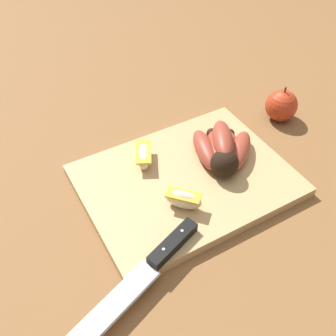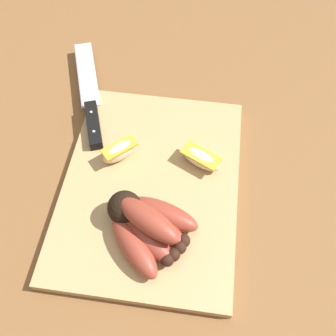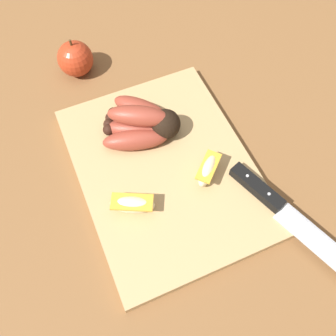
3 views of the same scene
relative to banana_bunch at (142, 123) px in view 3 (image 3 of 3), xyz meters
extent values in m
plane|color=brown|center=(-0.08, 0.01, -0.04)|extent=(6.00, 6.00, 0.00)
cube|color=tan|center=(-0.09, -0.01, -0.03)|extent=(0.38, 0.29, 0.02)
sphere|color=black|center=(-0.02, -0.04, 0.00)|extent=(0.05, 0.05, 0.05)
ellipsoid|color=brown|center=(0.03, -0.01, -0.01)|extent=(0.11, 0.10, 0.03)
sphere|color=black|center=(0.04, 0.04, -0.01)|extent=(0.02, 0.02, 0.02)
ellipsoid|color=brown|center=(0.01, 0.00, -0.01)|extent=(0.10, 0.11, 0.03)
sphere|color=black|center=(0.04, 0.05, -0.01)|extent=(0.02, 0.02, 0.02)
ellipsoid|color=brown|center=(-0.01, 0.01, -0.01)|extent=(0.09, 0.12, 0.03)
sphere|color=black|center=(0.02, 0.05, -0.01)|extent=(0.02, 0.02, 0.02)
ellipsoid|color=brown|center=(-0.02, 0.02, -0.01)|extent=(0.07, 0.12, 0.03)
sphere|color=black|center=(0.01, 0.06, -0.01)|extent=(0.02, 0.02, 0.02)
ellipsoid|color=brown|center=(0.00, 0.00, 0.02)|extent=(0.09, 0.11, 0.04)
cube|color=silver|center=(-0.32, -0.18, -0.02)|extent=(0.18, 0.10, 0.00)
cube|color=#99999E|center=(-0.31, -0.19, -0.02)|extent=(0.17, 0.06, 0.00)
cube|color=black|center=(-0.18, -0.13, -0.01)|extent=(0.10, 0.06, 0.02)
cylinder|color=#B2B2B7|center=(-0.16, -0.12, 0.00)|extent=(0.01, 0.01, 0.00)
cylinder|color=#B2B2B7|center=(-0.21, -0.13, 0.00)|extent=(0.01, 0.01, 0.00)
ellipsoid|color=beige|center=(-0.13, -0.07, -0.01)|extent=(0.06, 0.06, 0.04)
cube|color=gold|center=(-0.13, -0.07, 0.01)|extent=(0.06, 0.06, 0.00)
ellipsoid|color=beige|center=(-0.13, 0.07, -0.01)|extent=(0.06, 0.08, 0.03)
cube|color=gold|center=(-0.13, 0.07, 0.00)|extent=(0.06, 0.07, 0.00)
sphere|color=#AD3319|center=(0.20, 0.06, -0.01)|extent=(0.07, 0.07, 0.07)
cylinder|color=#4C3319|center=(0.20, 0.06, 0.03)|extent=(0.00, 0.00, 0.01)
camera|label=1|loc=(-0.37, -0.43, 0.50)|focal=41.92mm
camera|label=2|loc=(0.21, 0.06, 0.51)|focal=39.56mm
camera|label=3|loc=(-0.37, 0.11, 0.53)|focal=39.59mm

